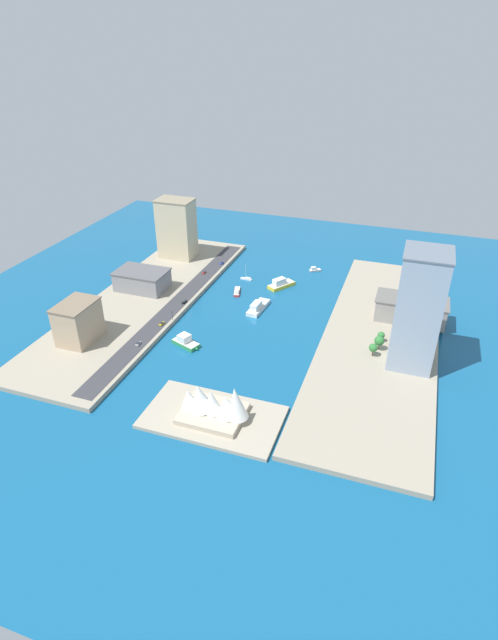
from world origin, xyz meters
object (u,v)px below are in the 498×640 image
hatchback_blue (222,263)px  pickup_red (204,272)px  carpark_squat_concrete (411,309)px  suv_black (184,302)px  office_block_beige (177,229)px  tower_tall_glass (418,310)px  ferry_yellow_fast (281,284)px  apartment_midrise_tan (78,322)px  ferry_green_doubledeck (185,342)px  tugboat_red (237,291)px  opera_landmark (214,404)px  yacht_sleek_gray (315,270)px  traffic_light_waterfront (172,314)px  sedan_silver (138,344)px  sailboat_small_white (247,279)px  warehouse_low_gray (142,280)px  ferry_white_commuter (258,307)px  taxi_yellow_cab (162,323)px

hatchback_blue → pickup_red: bearing=74.4°
carpark_squat_concrete → suv_black: 155.89m
office_block_beige → tower_tall_glass: bearing=153.3°
office_block_beige → ferry_yellow_fast: bearing=166.8°
ferry_yellow_fast → apartment_midrise_tan: 153.37m
ferry_green_doubledeck → carpark_squat_concrete: 150.40m
ferry_yellow_fast → tugboat_red: bearing=36.0°
carpark_squat_concrete → office_block_beige: office_block_beige is taller
apartment_midrise_tan → opera_landmark: bearing=160.2°
yacht_sleek_gray → traffic_light_waterfront: size_ratio=1.55×
ferry_yellow_fast → traffic_light_waterfront: size_ratio=3.49×
tugboat_red → pickup_red: (34.86, -18.32, 2.64)m
ferry_yellow_fast → sedan_silver: 127.20m
tugboat_red → traffic_light_waterfront: bearing=66.3°
suv_black → traffic_light_waterfront: traffic_light_waterfront is taller
ferry_yellow_fast → office_block_beige: bearing=-13.2°
apartment_midrise_tan → sailboat_small_white: bearing=-118.6°
tower_tall_glass → ferry_yellow_fast: bearing=-37.5°
yacht_sleek_gray → opera_landmark: size_ratio=0.27×
ferry_green_doubledeck → warehouse_low_gray: (62.19, -56.70, 7.68)m
apartment_midrise_tan → opera_landmark: apartment_midrise_tan is taller
yacht_sleek_gray → ferry_white_commuter: bearing=73.3°
suv_black → ferry_white_commuter: bearing=-166.2°
pickup_red → sedan_silver: sedan_silver is taller
suv_black → tower_tall_glass: bearing=171.5°
tower_tall_glass → traffic_light_waterfront: size_ratio=10.63×
yacht_sleek_gray → apartment_midrise_tan: apartment_midrise_tan is taller
yacht_sleek_gray → carpark_squat_concrete: size_ratio=0.22×
tugboat_red → opera_landmark: size_ratio=0.45×
pickup_red → opera_landmark: size_ratio=0.12×
ferry_yellow_fast → pickup_red: (63.29, 2.31, 1.23)m
carpark_squat_concrete → office_block_beige: (195.11, -47.66, 17.25)m
tugboat_red → ferry_green_doubledeck: size_ratio=0.81×
sailboat_small_white → taxi_yellow_cab: 93.90m
carpark_squat_concrete → ferry_green_doubledeck: bearing=29.8°
tugboat_red → carpark_squat_concrete: 125.56m
tower_tall_glass → office_block_beige: tower_tall_glass is taller
office_block_beige → hatchback_blue: office_block_beige is taller
apartment_midrise_tan → taxi_yellow_cab: (-38.96, -32.82, -11.80)m
sailboat_small_white → apartment_midrise_tan: size_ratio=0.46×
tugboat_red → traffic_light_waterfront: size_ratio=2.55×
yacht_sleek_gray → ferry_green_doubledeck: bearing=69.2°
office_block_beige → carpark_squat_concrete: bearing=166.3°
ferry_white_commuter → ferry_yellow_fast: size_ratio=1.22×
suv_black → taxi_yellow_cab: size_ratio=1.09×
ferry_yellow_fast → opera_landmark: 157.71m
ferry_green_doubledeck → suv_black: 51.19m
tower_tall_glass → traffic_light_waterfront: bearing=0.4°
carpark_squat_concrete → sedan_silver: 179.19m
ferry_green_doubledeck → sedan_silver: size_ratio=4.47×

